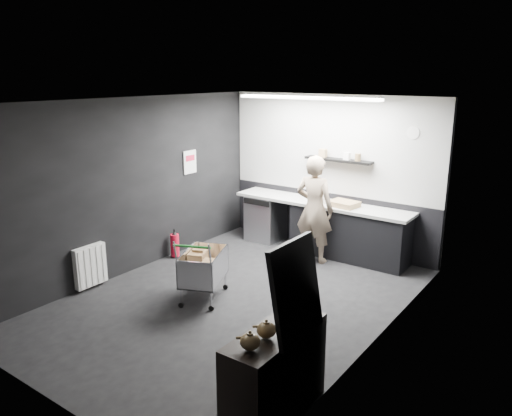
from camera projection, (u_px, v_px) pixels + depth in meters
The scene contains 22 objects.
floor at pixel (235, 300), 6.90m from camera, with size 5.50×5.50×0.00m, color black.
ceiling at pixel (232, 101), 6.19m from camera, with size 5.50×5.50×0.00m, color white.
wall_back at pixel (331, 173), 8.70m from camera, with size 5.50×5.50×0.00m, color black.
wall_front at pixel (41, 271), 4.39m from camera, with size 5.50×5.50×0.00m, color black.
wall_left at pixel (131, 187), 7.67m from camera, with size 5.50×5.50×0.00m, color black.
wall_right at pixel (378, 234), 5.42m from camera, with size 5.50×5.50×0.00m, color black.
kitchen_wall_panel at pixel (331, 145), 8.56m from camera, with size 3.95×0.02×1.70m, color #BCBCB7.
dado_panel at pixel (328, 220), 8.91m from camera, with size 3.95×0.02×1.00m, color black.
floating_shelf at pixel (338, 160), 8.42m from camera, with size 1.20×0.22×0.04m, color black.
wall_clock at pixel (413, 133), 7.68m from camera, with size 0.20×0.20×0.03m, color white.
poster at pixel (190, 162), 8.63m from camera, with size 0.02×0.30×0.40m, color silver.
poster_red_band at pixel (190, 158), 8.61m from camera, with size 0.01×0.22×0.10m, color red.
radiator at pixel (90, 266), 7.20m from camera, with size 0.10×0.50×0.60m, color white.
ceiling_strip at pixel (307, 98), 7.65m from camera, with size 2.40×0.20×0.04m, color white.
prep_counter at pixel (327, 228), 8.60m from camera, with size 3.20×0.61×0.90m.
person at pixel (314, 209), 8.14m from camera, with size 0.65×0.43×1.78m, color beige.
shopping_cart at pixel (203, 269), 6.85m from camera, with size 0.81×1.04×0.93m.
sideboard at pixel (278, 361), 4.48m from camera, with size 0.48×1.13×1.69m.
fire_extinguisher at pixel (175, 244), 8.45m from camera, with size 0.14×0.14×0.48m.
cardboard_box at pixel (344, 204), 8.25m from camera, with size 0.45×0.34×0.09m, color tan.
pink_tub at pixel (323, 197), 8.52m from camera, with size 0.20×0.20×0.20m, color silver.
white_container at pixel (322, 199), 8.48m from camera, with size 0.17×0.13×0.15m, color white.
Camera 1 is at (3.93, -4.96, 3.04)m, focal length 35.00 mm.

